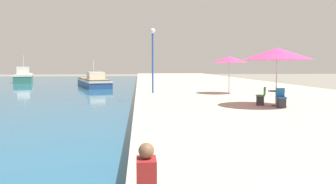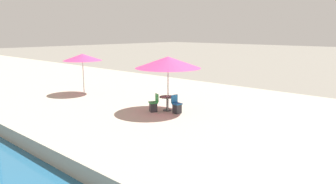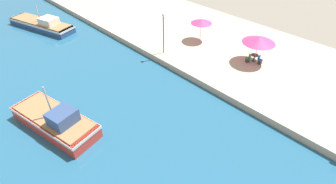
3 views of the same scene
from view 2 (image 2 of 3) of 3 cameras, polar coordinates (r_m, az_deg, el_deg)
quay_promenade at (r=34.97m, az=-24.53°, el=2.44°), size 16.00×90.00×0.67m
cafe_umbrella_pink at (r=16.40m, az=0.00°, el=5.19°), size 3.32×3.32×2.80m
cafe_umbrella_white at (r=21.88m, az=-14.67°, el=5.88°), size 2.49×2.49×2.60m
cafe_table at (r=16.84m, az=-0.14°, el=-1.48°), size 0.80×0.80×0.74m
cafe_chair_left at (r=16.36m, az=1.52°, el=-2.59°), size 0.44×0.47×0.91m
cafe_chair_right at (r=16.67m, az=-2.50°, el=-2.34°), size 0.57×0.56×0.91m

